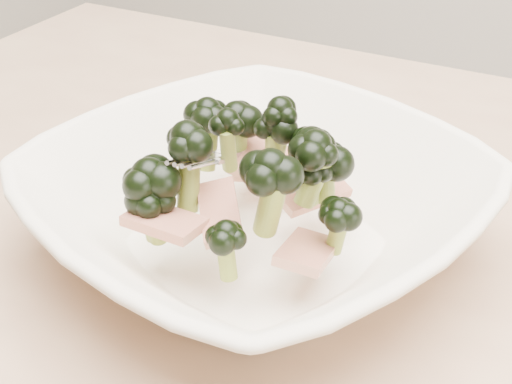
# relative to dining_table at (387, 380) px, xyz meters

# --- Properties ---
(dining_table) EXTENTS (1.20, 0.80, 0.75)m
(dining_table) POSITION_rel_dining_table_xyz_m (0.00, 0.00, 0.00)
(dining_table) COLOR tan
(dining_table) RESTS_ON ground
(broccoli_dish) EXTENTS (0.39, 0.39, 0.12)m
(broccoli_dish) POSITION_rel_dining_table_xyz_m (-0.11, -0.01, 0.14)
(broccoli_dish) COLOR #F1E3CC
(broccoli_dish) RESTS_ON dining_table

